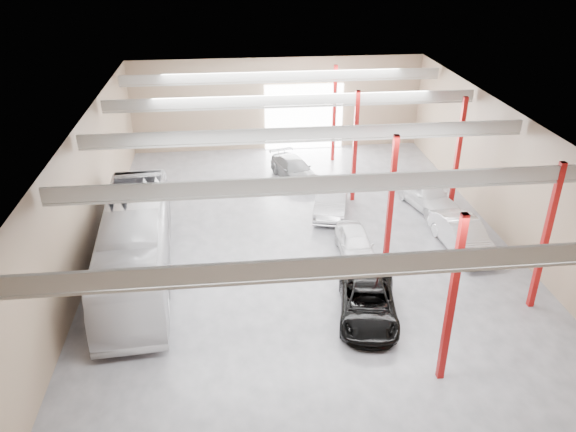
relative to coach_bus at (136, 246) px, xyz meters
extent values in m
cube|color=#4F4F55|center=(8.50, 1.64, -1.77)|extent=(22.00, 32.00, 0.01)
cube|color=#B7B7B2|center=(8.50, 1.64, 5.23)|extent=(22.00, 32.00, 0.12)
cube|color=#846B52|center=(8.50, 17.64, 1.73)|extent=(22.00, 0.12, 7.00)
cube|color=#846B52|center=(-2.50, 1.64, 1.73)|extent=(0.12, 32.00, 7.00)
cube|color=#846B52|center=(19.50, 1.64, 1.73)|extent=(0.12, 32.00, 7.00)
cube|color=white|center=(10.50, 17.49, 0.73)|extent=(6.00, 0.20, 5.00)
cube|color=maroon|center=(12.30, -8.36, 1.73)|extent=(0.25, 0.25, 7.00)
cube|color=maroon|center=(12.30, -0.36, 1.73)|extent=(0.25, 0.25, 7.00)
cube|color=maroon|center=(12.30, 7.64, 1.73)|extent=(0.25, 0.25, 7.00)
cube|color=maroon|center=(12.30, 14.64, 1.73)|extent=(0.25, 0.25, 7.00)
cube|color=maroon|center=(18.00, -4.36, 1.73)|extent=(0.25, 0.25, 7.00)
cube|color=maroon|center=(18.00, 5.64, 1.73)|extent=(0.25, 0.25, 7.00)
cube|color=#A8A8A3|center=(8.50, -10.36, 4.78)|extent=(21.60, 0.15, 0.60)
cube|color=#A8A8A3|center=(8.50, -10.36, 4.38)|extent=(21.60, 0.10, 0.10)
cube|color=#A8A8A3|center=(8.50, -4.36, 4.78)|extent=(21.60, 0.15, 0.60)
cube|color=#A8A8A3|center=(8.50, -4.36, 4.38)|extent=(21.60, 0.10, 0.10)
cube|color=#A8A8A3|center=(8.50, 1.64, 4.78)|extent=(21.60, 0.15, 0.60)
cube|color=#A8A8A3|center=(8.50, 1.64, 4.38)|extent=(21.60, 0.10, 0.10)
cube|color=#A8A8A3|center=(8.50, 7.64, 4.78)|extent=(21.60, 0.15, 0.60)
cube|color=#A8A8A3|center=(8.50, 7.64, 4.38)|extent=(21.60, 0.10, 0.10)
cube|color=#A8A8A3|center=(8.50, 13.64, 4.78)|extent=(21.60, 0.15, 0.60)
cube|color=#A8A8A3|center=(8.50, 13.64, 4.38)|extent=(21.60, 0.10, 0.10)
imported|color=silver|center=(0.00, 0.00, 0.00)|extent=(3.87, 12.88, 3.54)
imported|color=black|center=(10.41, -4.36, -1.03)|extent=(3.39, 5.69, 1.48)
imported|color=white|center=(11.00, 0.84, -1.05)|extent=(1.79, 4.27, 1.44)
imported|color=#BAB9BE|center=(10.67, 6.14, -0.92)|extent=(3.01, 5.45, 1.70)
imported|color=slate|center=(9.03, 11.34, -1.05)|extent=(3.41, 5.37, 1.45)
imported|color=#B7B8BD|center=(16.80, 0.89, -0.93)|extent=(2.17, 5.21, 1.68)
imported|color=silver|center=(16.60, 6.09, -0.92)|extent=(3.15, 5.33, 1.70)
camera|label=1|loc=(4.74, -24.01, 13.48)|focal=35.00mm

